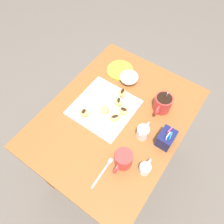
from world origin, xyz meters
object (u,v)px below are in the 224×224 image
object	(u,v)px
beignet_0	(122,93)
beignet_1	(115,118)
coffee_mug_red_left	(163,103)
coffee_mug_red_right	(123,159)
pastry_plate_square	(104,108)
sugar_caddy	(166,138)
saucer_lime_left	(120,70)
beignet_2	(124,111)
beignet_3	(119,102)
chocolate_sauce_pitcher	(145,168)
dining_table	(115,130)
beignet_5	(105,109)
ice_cream_bowl	(129,77)
cream_pitcher_white	(143,132)
beignet_4	(84,113)

from	to	relation	value
beignet_0	beignet_1	xyz separation A→B (m)	(0.15, 0.05, -0.00)
coffee_mug_red_left	coffee_mug_red_right	world-z (taller)	coffee_mug_red_left
pastry_plate_square	beignet_0	distance (m)	0.13
sugar_caddy	saucer_lime_left	world-z (taller)	sugar_caddy
beignet_2	beignet_3	xyz separation A→B (m)	(-0.03, -0.05, 0.00)
beignet_2	chocolate_sauce_pitcher	bearing A→B (deg)	51.08
coffee_mug_red_left	chocolate_sauce_pitcher	xyz separation A→B (m)	(0.34, 0.10, -0.02)
pastry_plate_square	coffee_mug_red_left	size ratio (longest dim) A/B	2.12
dining_table	coffee_mug_red_right	distance (m)	0.33
beignet_3	beignet_5	distance (m)	0.08
ice_cream_bowl	beignet_1	distance (m)	0.29
chocolate_sauce_pitcher	beignet_3	bearing A→B (deg)	-127.42
dining_table	beignet_2	xyz separation A→B (m)	(-0.04, 0.03, 0.18)
cream_pitcher_white	saucer_lime_left	world-z (taller)	cream_pitcher_white
coffee_mug_red_right	beignet_1	size ratio (longest dim) A/B	2.28
beignet_4	beignet_5	size ratio (longest dim) A/B	0.94
ice_cream_bowl	beignet_2	bearing A→B (deg)	25.68
coffee_mug_red_left	sugar_caddy	world-z (taller)	coffee_mug_red_left
cream_pitcher_white	sugar_caddy	distance (m)	0.11
cream_pitcher_white	beignet_4	distance (m)	0.31
beignet_5	beignet_2	bearing A→B (deg)	120.81
pastry_plate_square	coffee_mug_red_right	bearing A→B (deg)	52.00
coffee_mug_red_left	beignet_4	world-z (taller)	coffee_mug_red_left
saucer_lime_left	coffee_mug_red_right	bearing A→B (deg)	35.25
chocolate_sauce_pitcher	ice_cream_bowl	bearing A→B (deg)	-139.65
sugar_caddy	beignet_4	size ratio (longest dim) A/B	2.10
sugar_caddy	beignet_4	world-z (taller)	sugar_caddy
pastry_plate_square	dining_table	bearing A→B (deg)	84.21
chocolate_sauce_pitcher	beignet_0	xyz separation A→B (m)	(-0.29, -0.31, 0.00)
beignet_1	beignet_2	size ratio (longest dim) A/B	1.00
beignet_0	beignet_2	xyz separation A→B (m)	(0.09, 0.07, -0.00)
saucer_lime_left	beignet_4	xyz separation A→B (m)	(0.38, 0.03, 0.03)
saucer_lime_left	beignet_2	distance (m)	0.31
sugar_caddy	beignet_0	size ratio (longest dim) A/B	2.11
beignet_2	beignet_3	world-z (taller)	beignet_3
coffee_mug_red_left	pastry_plate_square	bearing A→B (deg)	-55.10
beignet_3	beignet_4	distance (m)	0.19
coffee_mug_red_right	beignet_5	xyz separation A→B (m)	(-0.18, -0.23, -0.02)
beignet_5	coffee_mug_red_right	bearing A→B (deg)	52.46
beignet_1	cream_pitcher_white	bearing A→B (deg)	93.40
chocolate_sauce_pitcher	beignet_1	xyz separation A→B (m)	(-0.14, -0.26, -0.00)
dining_table	ice_cream_bowl	xyz separation A→B (m)	(-0.25, -0.08, 0.19)
chocolate_sauce_pitcher	beignet_1	world-z (taller)	chocolate_sauce_pitcher
beignet_3	beignet_5	bearing A→B (deg)	-22.64
coffee_mug_red_right	beignet_5	bearing A→B (deg)	-127.54
coffee_mug_red_right	beignet_1	world-z (taller)	coffee_mug_red_right
coffee_mug_red_left	sugar_caddy	xyz separation A→B (m)	(0.16, 0.11, -0.01)
sugar_caddy	chocolate_sauce_pitcher	distance (m)	0.18
coffee_mug_red_right	sugar_caddy	distance (m)	0.23
beignet_4	sugar_caddy	bearing A→B (deg)	105.23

